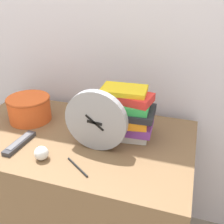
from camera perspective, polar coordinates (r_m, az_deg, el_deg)
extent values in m
cube|color=silver|center=(1.50, -2.55, 17.80)|extent=(6.00, 0.04, 2.40)
cube|color=brown|center=(1.53, -7.43, -17.14)|extent=(1.15, 0.67, 0.76)
cylinder|color=#99999E|center=(1.12, -3.49, -1.92)|extent=(0.28, 0.04, 0.28)
cylinder|color=white|center=(1.12, -3.69, -2.16)|extent=(0.24, 0.01, 0.24)
cube|color=black|center=(1.11, -3.80, -2.31)|extent=(0.07, 0.01, 0.02)
cube|color=black|center=(1.11, -3.80, -2.31)|extent=(0.08, 0.01, 0.07)
cylinder|color=black|center=(1.11, -3.80, -2.31)|extent=(0.01, 0.00, 0.01)
cube|color=white|center=(1.29, 2.49, -3.86)|extent=(0.26, 0.20, 0.04)
cube|color=#7A3899|center=(1.25, 3.62, -2.72)|extent=(0.23, 0.19, 0.04)
cube|color=orange|center=(1.23, 2.85, -1.20)|extent=(0.23, 0.21, 0.04)
cube|color=#232328|center=(1.21, 3.67, 0.14)|extent=(0.25, 0.19, 0.03)
cube|color=green|center=(1.20, 3.59, 1.51)|extent=(0.20, 0.16, 0.03)
cube|color=red|center=(1.19, 4.07, 3.13)|extent=(0.21, 0.15, 0.04)
cube|color=yellow|center=(1.19, 2.64, 4.82)|extent=(0.21, 0.15, 0.02)
cylinder|color=#E05623|center=(1.46, -17.53, 0.70)|extent=(0.22, 0.22, 0.13)
torus|color=#B3451C|center=(1.44, -17.85, 2.83)|extent=(0.23, 0.23, 0.01)
cube|color=#333338|center=(1.28, -19.47, -6.41)|extent=(0.05, 0.20, 0.02)
cube|color=#59595E|center=(1.27, -19.55, -5.97)|extent=(0.03, 0.15, 0.00)
sphere|color=white|center=(1.15, -15.11, -8.64)|extent=(0.06, 0.06, 0.06)
cylinder|color=black|center=(1.09, -7.52, -11.79)|extent=(0.13, 0.09, 0.01)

